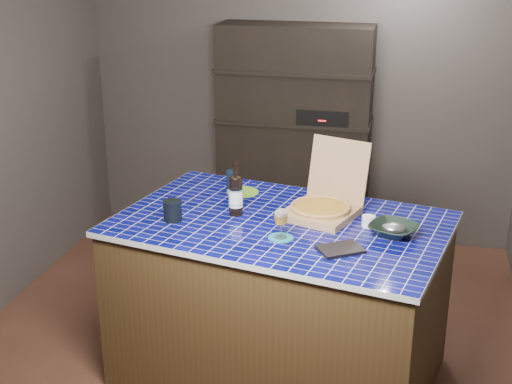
% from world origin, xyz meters
% --- Properties ---
extents(room, '(3.50, 3.50, 3.50)m').
position_xyz_m(room, '(0.00, 0.00, 1.25)').
color(room, brown).
rests_on(room, ground).
extents(shelving_unit, '(1.20, 0.41, 1.80)m').
position_xyz_m(shelving_unit, '(0.00, 1.53, 0.90)').
color(shelving_unit, black).
rests_on(shelving_unit, floor).
extents(kitchen_island, '(1.96, 1.45, 0.97)m').
position_xyz_m(kitchen_island, '(0.27, -0.38, 0.49)').
color(kitchen_island, '#3F2C19').
rests_on(kitchen_island, floor).
extents(pizza_box, '(0.48, 0.53, 0.39)m').
position_xyz_m(pizza_box, '(0.48, -0.24, 1.03)').
color(pizza_box, tan).
rests_on(pizza_box, kitchen_island).
extents(mead_bottle, '(0.08, 0.08, 0.31)m').
position_xyz_m(mead_bottle, '(0.01, -0.34, 1.09)').
color(mead_bottle, black).
rests_on(mead_bottle, kitchen_island).
extents(teal_trivet, '(0.13, 0.13, 0.01)m').
position_xyz_m(teal_trivet, '(0.32, -0.61, 0.97)').
color(teal_trivet, teal).
rests_on(teal_trivet, kitchen_island).
extents(wine_glass, '(0.07, 0.07, 0.16)m').
position_xyz_m(wine_glass, '(0.32, -0.61, 1.09)').
color(wine_glass, white).
rests_on(wine_glass, teal_trivet).
extents(tumbler, '(0.10, 0.10, 0.11)m').
position_xyz_m(tumbler, '(-0.31, -0.50, 1.03)').
color(tumbler, black).
rests_on(tumbler, kitchen_island).
extents(dvd_case, '(0.26, 0.24, 0.02)m').
position_xyz_m(dvd_case, '(0.63, -0.69, 0.98)').
color(dvd_case, black).
rests_on(dvd_case, kitchen_island).
extents(bowl, '(0.32, 0.32, 0.06)m').
position_xyz_m(bowl, '(0.88, -0.43, 1.00)').
color(bowl, black).
rests_on(bowl, kitchen_island).
extents(foil_contents, '(0.12, 0.10, 0.06)m').
position_xyz_m(foil_contents, '(0.88, -0.43, 1.01)').
color(foil_contents, '#AAAAB5').
rests_on(foil_contents, bowl).
extents(white_jar, '(0.07, 0.07, 0.06)m').
position_xyz_m(white_jar, '(0.74, -0.35, 1.00)').
color(white_jar, white).
rests_on(white_jar, kitchen_island).
extents(navy_cup, '(0.07, 0.07, 0.11)m').
position_xyz_m(navy_cup, '(-0.13, 0.07, 1.03)').
color(navy_cup, black).
rests_on(navy_cup, kitchen_island).
extents(green_trivet, '(0.19, 0.19, 0.01)m').
position_xyz_m(green_trivet, '(-0.04, 0.02, 0.97)').
color(green_trivet, '#73B025').
rests_on(green_trivet, kitchen_island).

